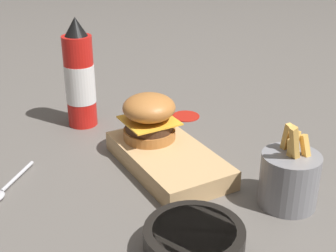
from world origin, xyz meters
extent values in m
plane|color=#5B5651|center=(0.00, 0.00, 0.00)|extent=(6.00, 6.00, 0.00)
cube|color=tan|center=(-0.04, 0.06, 0.02)|extent=(0.26, 0.14, 0.04)
cylinder|color=#AD6B33|center=(0.02, 0.06, 0.05)|extent=(0.10, 0.10, 0.02)
cylinder|color=#422819|center=(0.02, 0.06, 0.06)|extent=(0.09, 0.09, 0.02)
cube|color=gold|center=(0.02, 0.06, 0.07)|extent=(0.10, 0.10, 0.00)
ellipsoid|color=#AD6B33|center=(0.02, 0.06, 0.10)|extent=(0.10, 0.10, 0.05)
cylinder|color=red|center=(0.23, 0.13, 0.10)|extent=(0.06, 0.06, 0.20)
cylinder|color=silver|center=(0.23, 0.13, 0.10)|extent=(0.07, 0.07, 0.09)
cone|color=black|center=(0.23, 0.13, 0.22)|extent=(0.05, 0.05, 0.04)
cylinder|color=slate|center=(-0.24, -0.05, 0.05)|extent=(0.10, 0.10, 0.09)
cube|color=gold|center=(-0.22, -0.06, 0.09)|extent=(0.02, 0.01, 0.08)
cube|color=gold|center=(-0.25, -0.07, 0.09)|extent=(0.03, 0.02, 0.07)
cube|color=gold|center=(-0.25, -0.05, 0.10)|extent=(0.02, 0.04, 0.10)
cube|color=gold|center=(-0.23, -0.06, 0.09)|extent=(0.03, 0.02, 0.08)
cube|color=gold|center=(-0.24, -0.05, 0.09)|extent=(0.02, 0.03, 0.08)
cube|color=gold|center=(-0.24, -0.05, 0.09)|extent=(0.02, 0.03, 0.07)
cylinder|color=black|center=(-0.27, 0.15, 0.02)|extent=(0.14, 0.14, 0.04)
cylinder|color=beige|center=(-0.27, 0.15, 0.04)|extent=(0.12, 0.12, 0.01)
cylinder|color=#B2B2B7|center=(0.06, 0.31, 0.01)|extent=(0.08, 0.08, 0.01)
cylinder|color=#B21E14|center=(0.15, -0.10, 0.00)|extent=(0.07, 0.07, 0.00)
camera|label=1|loc=(-0.71, 0.44, 0.44)|focal=50.00mm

